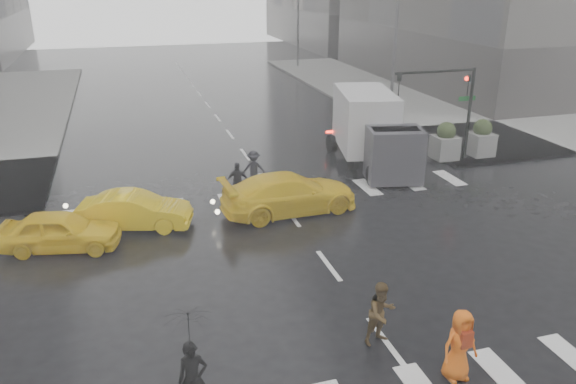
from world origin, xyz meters
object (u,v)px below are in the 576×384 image
object	(u,v)px
traffic_signal_pole	(453,96)
pedestrian_brown	(381,313)
pedestrian_orange	(460,345)
box_truck	(372,129)
taxi_front	(60,231)
taxi_mid	(135,211)

from	to	relation	value
traffic_signal_pole	pedestrian_brown	xyz separation A→B (m)	(-9.16, -12.01, -2.39)
pedestrian_orange	box_truck	world-z (taller)	box_truck
pedestrian_brown	box_truck	bearing A→B (deg)	52.99
pedestrian_brown	taxi_front	distance (m)	10.97
pedestrian_orange	traffic_signal_pole	bearing A→B (deg)	57.02
pedestrian_brown	box_truck	distance (m)	13.80
traffic_signal_pole	taxi_mid	xyz separation A→B (m)	(-14.64, -3.37, -2.57)
box_truck	taxi_front	bearing A→B (deg)	-146.90
traffic_signal_pole	taxi_mid	distance (m)	15.24
pedestrian_brown	taxi_mid	xyz separation A→B (m)	(-5.48, 8.64, -0.17)
pedestrian_orange	taxi_mid	xyz separation A→B (m)	(-6.56, 10.34, -0.22)
pedestrian_orange	taxi_mid	distance (m)	12.25
taxi_front	box_truck	bearing A→B (deg)	-57.39
pedestrian_orange	taxi_mid	size ratio (longest dim) A/B	0.44
taxi_mid	traffic_signal_pole	bearing A→B (deg)	-61.21
taxi_mid	box_truck	distance (m)	11.72
traffic_signal_pole	pedestrian_brown	bearing A→B (deg)	-127.34
pedestrian_brown	pedestrian_orange	distance (m)	2.02
pedestrian_orange	taxi_front	bearing A→B (deg)	131.47
traffic_signal_pole	pedestrian_brown	size ratio (longest dim) A/B	2.73
traffic_signal_pole	pedestrian_orange	world-z (taller)	traffic_signal_pole
taxi_front	taxi_mid	distance (m)	2.62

